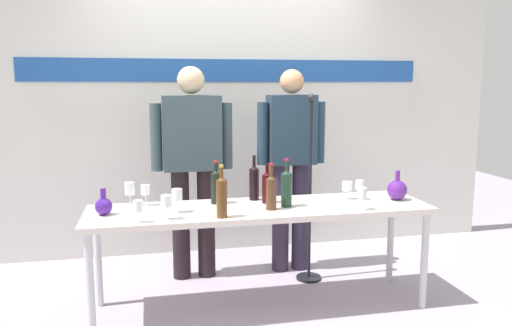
% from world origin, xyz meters
% --- Properties ---
extents(ground_plane, '(10.00, 10.00, 0.00)m').
position_xyz_m(ground_plane, '(0.00, 0.00, 0.00)').
color(ground_plane, '#A497A8').
extents(back_wall, '(5.16, 0.11, 3.00)m').
position_xyz_m(back_wall, '(0.00, 1.35, 1.50)').
color(back_wall, silver).
rests_on(back_wall, ground).
extents(display_table, '(2.34, 0.60, 0.72)m').
position_xyz_m(display_table, '(0.00, 0.00, 0.66)').
color(display_table, silver).
rests_on(display_table, ground).
extents(decanter_blue_left, '(0.11, 0.11, 0.17)m').
position_xyz_m(decanter_blue_left, '(-1.03, 0.00, 0.78)').
color(decanter_blue_left, '#461D8E').
rests_on(decanter_blue_left, display_table).
extents(decanter_blue_right, '(0.14, 0.14, 0.22)m').
position_xyz_m(decanter_blue_right, '(1.01, 0.00, 0.80)').
color(decanter_blue_right, '#562283').
rests_on(decanter_blue_right, display_table).
extents(presenter_left, '(0.64, 0.22, 1.69)m').
position_xyz_m(presenter_left, '(-0.40, 0.66, 0.98)').
color(presenter_left, black).
rests_on(presenter_left, ground).
extents(presenter_right, '(0.57, 0.22, 1.67)m').
position_xyz_m(presenter_right, '(0.40, 0.66, 0.95)').
color(presenter_right, '#2E253A').
rests_on(presenter_right, ground).
extents(wine_bottle_0, '(0.07, 0.07, 0.31)m').
position_xyz_m(wine_bottle_0, '(0.05, -0.09, 0.85)').
color(wine_bottle_0, '#4E2F1E').
rests_on(wine_bottle_0, display_table).
extents(wine_bottle_1, '(0.07, 0.07, 0.34)m').
position_xyz_m(wine_bottle_1, '(-0.30, -0.22, 0.86)').
color(wine_bottle_1, '#543316').
rests_on(wine_bottle_1, display_table).
extents(wine_bottle_2, '(0.08, 0.08, 0.31)m').
position_xyz_m(wine_bottle_2, '(-0.28, 0.16, 0.85)').
color(wine_bottle_2, black).
rests_on(wine_bottle_2, display_table).
extents(wine_bottle_3, '(0.07, 0.07, 0.33)m').
position_xyz_m(wine_bottle_3, '(-0.00, 0.22, 0.86)').
color(wine_bottle_3, black).
rests_on(wine_bottle_3, display_table).
extents(wine_bottle_4, '(0.08, 0.08, 0.33)m').
position_xyz_m(wine_bottle_4, '(0.18, -0.03, 0.86)').
color(wine_bottle_4, '#1B3627').
rests_on(wine_bottle_4, display_table).
extents(wine_bottle_5, '(0.07, 0.07, 0.28)m').
position_xyz_m(wine_bottle_5, '(0.07, 0.10, 0.84)').
color(wine_bottle_5, '#350509').
rests_on(wine_bottle_5, display_table).
extents(wine_glass_left_0, '(0.07, 0.07, 0.16)m').
position_xyz_m(wine_glass_left_0, '(-0.57, -0.03, 0.84)').
color(wine_glass_left_0, white).
rests_on(wine_glass_left_0, display_table).
extents(wine_glass_left_1, '(0.06, 0.06, 0.14)m').
position_xyz_m(wine_glass_left_1, '(-0.77, 0.20, 0.83)').
color(wine_glass_left_1, white).
rests_on(wine_glass_left_1, display_table).
extents(wine_glass_left_2, '(0.07, 0.07, 0.15)m').
position_xyz_m(wine_glass_left_2, '(-0.64, -0.19, 0.84)').
color(wine_glass_left_2, white).
rests_on(wine_glass_left_2, display_table).
extents(wine_glass_left_3, '(0.06, 0.06, 0.14)m').
position_xyz_m(wine_glass_left_3, '(-0.81, -0.23, 0.82)').
color(wine_glass_left_3, white).
rests_on(wine_glass_left_3, display_table).
extents(wine_glass_left_4, '(0.07, 0.07, 0.16)m').
position_xyz_m(wine_glass_left_4, '(-0.87, 0.23, 0.84)').
color(wine_glass_left_4, white).
rests_on(wine_glass_left_4, display_table).
extents(wine_glass_right_0, '(0.06, 0.06, 0.14)m').
position_xyz_m(wine_glass_right_0, '(0.75, 0.06, 0.83)').
color(wine_glass_right_0, white).
rests_on(wine_glass_right_0, display_table).
extents(wine_glass_right_1, '(0.07, 0.07, 0.13)m').
position_xyz_m(wine_glass_right_1, '(0.67, 0.09, 0.82)').
color(wine_glass_right_1, white).
rests_on(wine_glass_right_1, display_table).
extents(wine_glass_right_2, '(0.06, 0.06, 0.15)m').
position_xyz_m(wine_glass_right_2, '(0.64, -0.22, 0.83)').
color(wine_glass_right_2, white).
rests_on(wine_glass_right_2, display_table).
extents(microphone_stand, '(0.20, 0.20, 1.48)m').
position_xyz_m(microphone_stand, '(0.49, 0.41, 0.49)').
color(microphone_stand, black).
rests_on(microphone_stand, ground).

